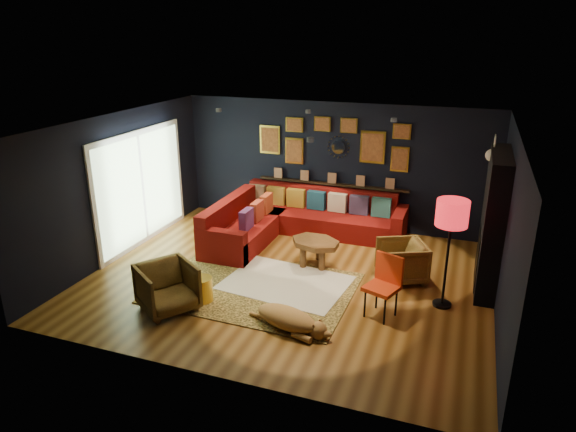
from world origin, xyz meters
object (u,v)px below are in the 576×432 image
(pouf, at_px, (234,243))
(dog, at_px, (287,314))
(sectional, at_px, (290,221))
(floor_lamp, at_px, (452,218))
(armchair_left, at_px, (167,286))
(armchair_right, at_px, (402,259))
(orange_chair, at_px, (385,281))
(gold_stool, at_px, (202,290))
(coffee_table, at_px, (315,245))

(pouf, height_order, dog, dog)
(sectional, height_order, pouf, sectional)
(floor_lamp, bearing_deg, armchair_left, -158.53)
(sectional, xyz_separation_m, armchair_right, (2.39, -1.21, 0.05))
(dog, bearing_deg, sectional, 124.11)
(floor_lamp, relative_size, dog, 1.29)
(orange_chair, bearing_deg, gold_stool, -147.52)
(gold_stool, distance_m, floor_lamp, 3.86)
(coffee_table, height_order, floor_lamp, floor_lamp)
(orange_chair, bearing_deg, floor_lamp, 55.20)
(floor_lamp, bearing_deg, pouf, 170.03)
(armchair_right, distance_m, orange_chair, 1.22)
(armchair_right, height_order, gold_stool, armchair_right)
(coffee_table, distance_m, gold_stool, 2.21)
(armchair_left, height_order, dog, armchair_left)
(sectional, bearing_deg, floor_lamp, -30.83)
(coffee_table, bearing_deg, armchair_right, -1.25)
(floor_lamp, bearing_deg, gold_stool, -162.08)
(orange_chair, distance_m, dog, 1.50)
(armchair_left, distance_m, dog, 1.85)
(coffee_table, relative_size, pouf, 1.83)
(armchair_left, bearing_deg, dog, -51.92)
(armchair_left, distance_m, gold_stool, 0.56)
(coffee_table, height_order, armchair_left, armchair_left)
(pouf, distance_m, dog, 2.75)
(sectional, bearing_deg, gold_stool, -97.03)
(coffee_table, relative_size, orange_chair, 1.17)
(coffee_table, bearing_deg, pouf, -179.46)
(armchair_right, bearing_deg, coffee_table, -116.70)
(coffee_table, distance_m, floor_lamp, 2.55)
(armchair_left, bearing_deg, sectional, 22.61)
(sectional, bearing_deg, coffee_table, -52.99)
(sectional, distance_m, orange_chair, 3.35)
(orange_chair, height_order, floor_lamp, floor_lamp)
(sectional, xyz_separation_m, coffee_table, (0.89, -1.18, 0.07))
(sectional, distance_m, dog, 3.45)
(sectional, relative_size, dog, 2.61)
(gold_stool, bearing_deg, orange_chair, 11.98)
(coffee_table, height_order, gold_stool, coffee_table)
(pouf, distance_m, orange_chair, 3.25)
(sectional, relative_size, pouf, 5.75)
(pouf, bearing_deg, armchair_right, -0.34)
(pouf, bearing_deg, sectional, 60.06)
(coffee_table, xyz_separation_m, floor_lamp, (2.23, -0.68, 1.03))
(armchair_left, relative_size, armchair_right, 1.07)
(gold_stool, xyz_separation_m, orange_chair, (2.68, 0.57, 0.35))
(gold_stool, bearing_deg, dog, -10.78)
(coffee_table, distance_m, pouf, 1.58)
(pouf, xyz_separation_m, armchair_left, (-0.04, -2.18, 0.18))
(pouf, relative_size, armchair_right, 0.80)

